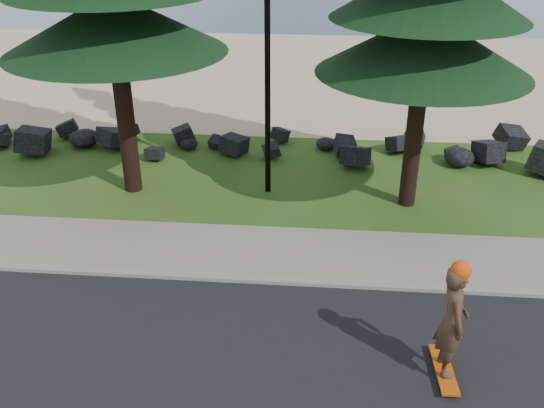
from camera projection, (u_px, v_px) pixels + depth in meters
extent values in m
plane|color=#254F18|center=(254.00, 257.00, 12.89)|extent=(160.00, 160.00, 0.00)
cube|color=gray|center=(249.00, 279.00, 12.07)|extent=(160.00, 0.20, 0.10)
cube|color=gray|center=(255.00, 251.00, 13.04)|extent=(160.00, 2.00, 0.08)
cube|color=beige|center=(293.00, 73.00, 25.68)|extent=(160.00, 15.00, 0.01)
cylinder|color=black|center=(267.00, 34.00, 13.85)|extent=(0.14, 0.14, 8.00)
cube|color=#C34D0B|center=(444.00, 369.00, 9.74)|extent=(0.33, 1.17, 0.04)
imported|color=#4E3324|center=(452.00, 321.00, 9.28)|extent=(0.49, 0.72, 1.93)
sphere|color=#FB450D|center=(461.00, 270.00, 8.85)|extent=(0.31, 0.31, 0.31)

